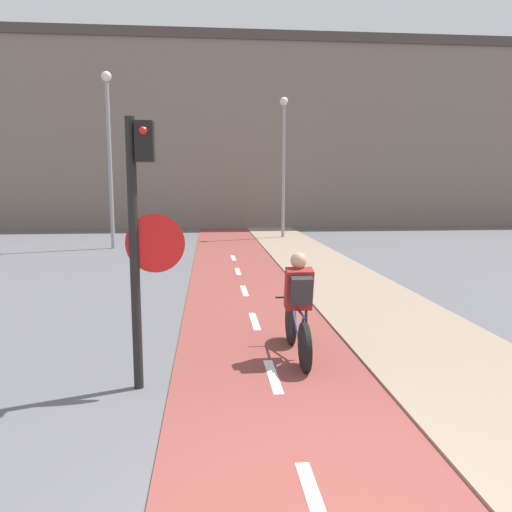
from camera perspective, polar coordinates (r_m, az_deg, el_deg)
The scene contains 5 objects.
building_row_background at distance 29.55m, azimuth -3.98°, elevation 13.56°, with size 60.00×5.20×10.26m.
traffic_light_pole at distance 5.75m, azimuth -13.01°, elevation 3.55°, with size 0.67×0.25×3.10m.
street_lamp_far at distance 19.26m, azimuth -16.45°, elevation 12.48°, with size 0.36×0.36×6.35m.
street_lamp_sidewalk at distance 22.09m, azimuth 3.16°, elevation 11.80°, with size 0.36×0.36×6.06m.
cyclist_near at distance 6.81m, azimuth 4.85°, elevation -5.95°, with size 0.46×1.75×1.46m.
Camera 1 is at (-0.76, -2.84, 2.37)m, focal length 35.00 mm.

